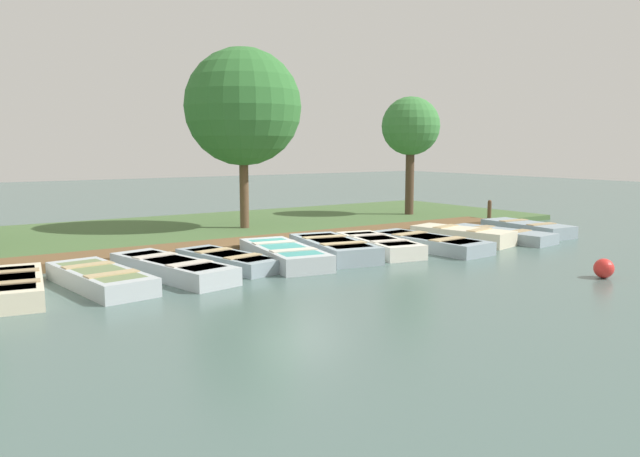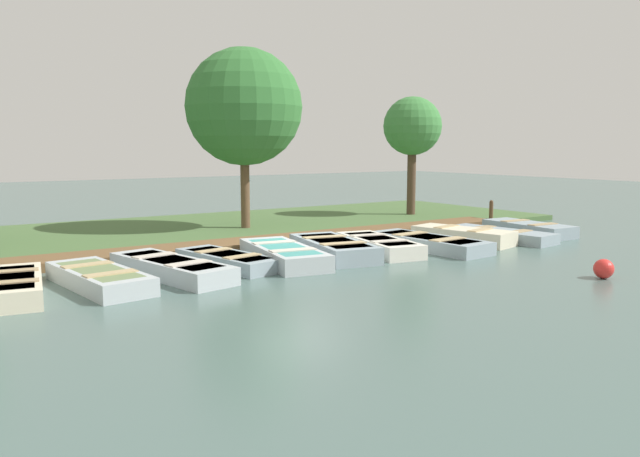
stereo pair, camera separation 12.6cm
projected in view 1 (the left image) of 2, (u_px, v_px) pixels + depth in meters
ground_plane at (296, 253)px, 16.26m from camera, size 80.00×80.00×0.00m
shore_bank at (216, 229)px, 20.36m from camera, size 8.00×24.00×0.18m
dock_walkway at (268, 242)px, 17.49m from camera, size 1.31×17.50×0.21m
rowboat_0 at (10, 287)px, 11.49m from camera, size 2.99×1.53×0.40m
rowboat_1 at (100, 278)px, 12.29m from camera, size 3.19×1.48×0.38m
rowboat_2 at (172, 268)px, 13.28m from camera, size 3.61×1.73×0.40m
rowboat_3 at (228, 260)px, 14.37m from camera, size 3.05×1.52×0.34m
rowboat_4 at (284, 254)px, 14.91m from camera, size 3.47×1.72×0.42m
rowboat_5 at (334, 248)px, 15.73m from camera, size 3.27×1.79×0.44m
rowboat_6 at (378, 245)px, 16.42m from camera, size 3.22×1.61×0.39m
rowboat_7 at (428, 242)px, 16.92m from camera, size 3.63×1.49×0.37m
rowboat_8 at (462, 235)px, 18.01m from camera, size 3.05×1.70×0.44m
rowboat_9 at (499, 234)px, 18.59m from camera, size 3.37×1.45×0.34m
rowboat_10 at (527, 228)px, 19.74m from camera, size 2.98×1.32×0.40m
mooring_post_far at (489, 212)px, 22.50m from camera, size 0.14×0.14×0.85m
buoy at (604, 268)px, 13.17m from camera, size 0.42×0.42×0.42m
park_tree_left at (243, 107)px, 19.50m from camera, size 3.67×3.67×5.83m
park_tree_center at (411, 128)px, 23.56m from camera, size 2.21×2.21×4.63m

